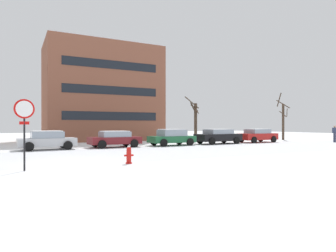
# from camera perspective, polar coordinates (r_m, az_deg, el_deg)

# --- Properties ---
(ground_plane) EXTENTS (120.00, 120.00, 0.00)m
(ground_plane) POSITION_cam_1_polar(r_m,az_deg,el_deg) (14.54, -18.25, -6.87)
(ground_plane) COLOR white
(road_surface) EXTENTS (80.00, 8.69, 0.00)m
(road_surface) POSITION_cam_1_polar(r_m,az_deg,el_deg) (17.84, -19.92, -5.56)
(road_surface) COLOR silver
(road_surface) RESTS_ON ground
(stop_sign) EXTENTS (0.75, 0.15, 2.80)m
(stop_sign) POSITION_cam_1_polar(r_m,az_deg,el_deg) (12.78, -25.89, 0.96)
(stop_sign) COLOR black
(stop_sign) RESTS_ON ground
(fire_hydrant) EXTENTS (0.44, 0.30, 0.83)m
(fire_hydrant) POSITION_cam_1_polar(r_m,az_deg,el_deg) (13.86, -7.54, -5.49)
(fire_hydrant) COLOR red
(fire_hydrant) RESTS_ON ground
(parked_car_silver) EXTENTS (3.98, 2.17, 1.38)m
(parked_car_silver) POSITION_cam_1_polar(r_m,az_deg,el_deg) (23.21, -22.20, -2.49)
(parked_car_silver) COLOR silver
(parked_car_silver) RESTS_ON ground
(parked_car_maroon) EXTENTS (4.13, 2.19, 1.31)m
(parked_car_maroon) POSITION_cam_1_polar(r_m,az_deg,el_deg) (24.22, -10.21, -2.42)
(parked_car_maroon) COLOR maroon
(parked_car_maroon) RESTS_ON ground
(parked_car_green) EXTENTS (4.08, 2.15, 1.43)m
(parked_car_green) POSITION_cam_1_polar(r_m,az_deg,el_deg) (25.89, 0.75, -2.15)
(parked_car_green) COLOR #1E6038
(parked_car_green) RESTS_ON ground
(parked_car_black) EXTENTS (4.57, 2.21, 1.41)m
(parked_car_black) POSITION_cam_1_polar(r_m,az_deg,el_deg) (28.67, 9.63, -1.92)
(parked_car_black) COLOR black
(parked_car_black) RESTS_ON ground
(parked_car_red) EXTENTS (4.35, 2.11, 1.40)m
(parked_car_red) POSITION_cam_1_polar(r_m,az_deg,el_deg) (32.00, 16.82, -1.72)
(parked_car_red) COLOR red
(parked_car_red) RESTS_ON ground
(pedestrian_crossing) EXTENTS (0.54, 0.44, 1.73)m
(pedestrian_crossing) POSITION_cam_1_polar(r_m,az_deg,el_deg) (35.30, 29.39, -1.09)
(pedestrian_crossing) COLOR #2D334C
(pedestrian_crossing) RESTS_ON ground
(tree_far_mid) EXTENTS (1.75, 1.79, 5.75)m
(tree_far_mid) POSITION_cam_1_polar(r_m,az_deg,el_deg) (38.27, 21.22, 1.25)
(tree_far_mid) COLOR #423326
(tree_far_mid) RESTS_ON ground
(tree_far_left) EXTENTS (1.32, 1.57, 4.80)m
(tree_far_left) POSITION_cam_1_polar(r_m,az_deg,el_deg) (31.38, 5.27, 1.06)
(tree_far_left) COLOR #423326
(tree_far_left) RESTS_ON ground
(building_far_right) EXTENTS (12.83, 8.10, 11.08)m
(building_far_right) POSITION_cam_1_polar(r_m,az_deg,el_deg) (36.29, -12.51, 6.12)
(building_far_right) COLOR brown
(building_far_right) RESTS_ON ground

